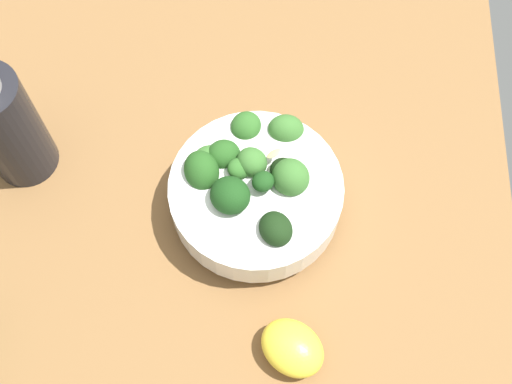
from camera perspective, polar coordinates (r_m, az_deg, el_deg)
ground_plane at (r=79.20cm, az=-3.24°, el=-1.65°), size 69.32×69.32×3.28cm
bowl_of_broccoli at (r=73.87cm, az=-0.08°, el=0.26°), size 19.74×19.41×9.51cm
lemon_wedge at (r=70.43cm, az=3.16°, el=-13.32°), size 8.65×8.99×4.00cm
bottle_tall at (r=78.40cm, az=-20.84°, el=5.36°), size 7.51×7.51×17.21cm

